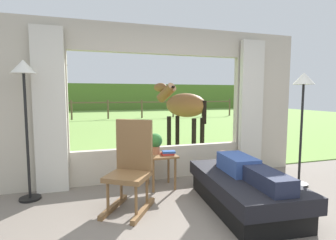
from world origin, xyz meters
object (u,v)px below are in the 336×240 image
(side_table, at_px, (161,160))
(floor_lamp_left, at_px, (24,88))
(potted_plant, at_px, (155,142))
(pasture_tree, at_px, (53,90))
(rocking_chair, at_px, (131,166))
(recliner_sofa, at_px, (243,191))
(book_stack, at_px, (168,153))
(floor_lamp_right, at_px, (303,95))
(horse, at_px, (183,106))
(reclining_person, at_px, (246,169))

(side_table, height_order, floor_lamp_left, floor_lamp_left)
(potted_plant, distance_m, pasture_tree, 6.71)
(rocking_chair, xyz_separation_m, side_table, (0.56, 0.59, -0.12))
(rocking_chair, distance_m, pasture_tree, 7.22)
(side_table, bearing_deg, pasture_tree, 109.22)
(recliner_sofa, relative_size, potted_plant, 5.53)
(book_stack, bearing_deg, side_table, 146.44)
(recliner_sofa, xyz_separation_m, pasture_tree, (-3.01, 7.37, 1.39))
(potted_plant, height_order, floor_lamp_left, floor_lamp_left)
(side_table, distance_m, potted_plant, 0.29)
(recliner_sofa, height_order, floor_lamp_left, floor_lamp_left)
(side_table, bearing_deg, potted_plant, 143.13)
(floor_lamp_left, height_order, floor_lamp_right, floor_lamp_left)
(horse, xyz_separation_m, pasture_tree, (-3.47, 3.94, 0.45))
(potted_plant, bearing_deg, pasture_tree, 108.73)
(recliner_sofa, xyz_separation_m, floor_lamp_right, (1.32, 0.46, 1.21))
(rocking_chair, bearing_deg, potted_plant, 86.42)
(potted_plant, relative_size, floor_lamp_right, 0.18)
(pasture_tree, bearing_deg, floor_lamp_right, -57.91)
(rocking_chair, relative_size, horse, 0.64)
(rocking_chair, height_order, potted_plant, rocking_chair)
(recliner_sofa, distance_m, book_stack, 1.23)
(floor_lamp_left, bearing_deg, recliner_sofa, -22.33)
(horse, bearing_deg, recliner_sofa, -125.00)
(reclining_person, relative_size, book_stack, 6.67)
(floor_lamp_left, xyz_separation_m, horse, (3.11, 2.34, -0.37))
(pasture_tree, bearing_deg, side_table, -70.78)
(floor_lamp_right, relative_size, horse, 1.01)
(potted_plant, distance_m, horse, 2.74)
(floor_lamp_right, bearing_deg, reclining_person, -158.97)
(side_table, bearing_deg, reclining_person, -53.18)
(book_stack, relative_size, floor_lamp_left, 0.11)
(potted_plant, bearing_deg, floor_lamp_right, -15.67)
(rocking_chair, relative_size, floor_lamp_left, 0.59)
(side_table, bearing_deg, rocking_chair, -133.51)
(side_table, bearing_deg, floor_lamp_left, 177.72)
(horse, bearing_deg, pasture_tree, 103.92)
(floor_lamp_right, bearing_deg, potted_plant, 164.33)
(side_table, height_order, floor_lamp_right, floor_lamp_right)
(rocking_chair, bearing_deg, reclining_person, 13.79)
(reclining_person, xyz_separation_m, book_stack, (-0.71, 1.01, 0.03))
(potted_plant, bearing_deg, book_stack, -35.16)
(recliner_sofa, relative_size, side_table, 3.41)
(reclining_person, height_order, side_table, reclining_person)
(side_table, relative_size, horse, 0.30)
(book_stack, distance_m, floor_lamp_left, 2.18)
(potted_plant, bearing_deg, reclining_person, -52.05)
(recliner_sofa, distance_m, floor_lamp_left, 3.15)
(floor_lamp_right, bearing_deg, recliner_sofa, -160.88)
(book_stack, xyz_separation_m, pasture_tree, (-2.30, 6.41, 1.06))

